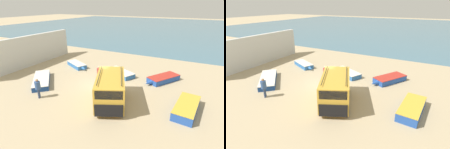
# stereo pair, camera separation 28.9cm
# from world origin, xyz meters

# --- Properties ---
(ground_plane) EXTENTS (200.00, 200.00, 0.00)m
(ground_plane) POSITION_xyz_m (0.00, 0.00, 0.00)
(ground_plane) COLOR tan
(sea_water) EXTENTS (120.00, 80.00, 0.01)m
(sea_water) POSITION_xyz_m (0.00, 52.00, 0.00)
(sea_water) COLOR #477084
(sea_water) RESTS_ON ground_plane
(harbor_wall) EXTENTS (0.50, 13.18, 3.83)m
(harbor_wall) POSITION_xyz_m (-11.05, 1.00, 1.91)
(harbor_wall) COLOR silver
(harbor_wall) RESTS_ON ground_plane
(parked_van) EXTENTS (3.91, 5.15, 2.44)m
(parked_van) POSITION_xyz_m (2.54, -2.70, 1.26)
(parked_van) COLOR gold
(parked_van) RESTS_ON ground_plane
(fishing_rowboat_0) EXTENTS (3.77, 2.42, 0.52)m
(fishing_rowboat_0) POSITION_xyz_m (-5.32, 3.05, 0.26)
(fishing_rowboat_0) COLOR #2D66AD
(fishing_rowboat_0) RESTS_ON ground_plane
(fishing_rowboat_1) EXTENTS (4.58, 4.63, 0.51)m
(fishing_rowboat_1) POSITION_xyz_m (-5.68, -2.33, 0.26)
(fishing_rowboat_1) COLOR navy
(fishing_rowboat_1) RESTS_ON ground_plane
(fishing_rowboat_2) EXTENTS (3.02, 4.06, 0.58)m
(fishing_rowboat_2) POSITION_xyz_m (5.35, 3.50, 0.29)
(fishing_rowboat_2) COLOR #234CA3
(fishing_rowboat_2) RESTS_ON ground_plane
(fishing_rowboat_3) EXTENTS (1.74, 4.40, 0.69)m
(fishing_rowboat_3) POSITION_xyz_m (8.17, -1.10, 0.34)
(fishing_rowboat_3) COLOR #234CA3
(fishing_rowboat_3) RESTS_ON ground_plane
(fishing_rowboat_4) EXTENTS (4.13, 2.77, 0.52)m
(fishing_rowboat_4) POSITION_xyz_m (0.65, 3.17, 0.26)
(fishing_rowboat_4) COLOR #2D66AD
(fishing_rowboat_4) RESTS_ON ground_plane
(fisherman_0) EXTENTS (0.42, 0.42, 1.59)m
(fisherman_0) POSITION_xyz_m (-0.59, 0.66, 0.95)
(fisherman_0) COLOR navy
(fisherman_0) RESTS_ON ground_plane
(fisherman_1) EXTENTS (0.46, 0.46, 1.74)m
(fisherman_1) POSITION_xyz_m (-3.24, -4.81, 1.04)
(fisherman_1) COLOR navy
(fisherman_1) RESTS_ON ground_plane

